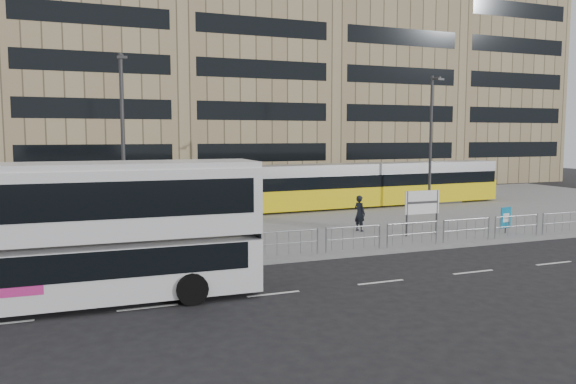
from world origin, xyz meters
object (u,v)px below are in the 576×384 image
object	(u,v)px
pedestrian	(360,213)
lamp_post_west	(123,139)
double_decker_bus	(80,229)
lamp_post_east	(431,139)
tram	(341,186)
station_sign	(422,204)
traffic_light_west	(186,213)
ad_panel	(506,218)

from	to	relation	value
pedestrian	lamp_post_west	xyz separation A→B (m)	(-11.57, 2.13, 3.85)
double_decker_bus	lamp_post_east	bearing A→B (deg)	31.61
pedestrian	lamp_post_west	size ratio (longest dim) A/B	0.21
lamp_post_west	lamp_post_east	bearing A→B (deg)	8.19
double_decker_bus	lamp_post_west	bearing A→B (deg)	78.74
tram	pedestrian	bearing A→B (deg)	-113.62
double_decker_bus	station_sign	size ratio (longest dim) A/B	4.85
station_sign	traffic_light_west	bearing A→B (deg)	-170.99
station_sign	traffic_light_west	world-z (taller)	traffic_light_west
double_decker_bus	traffic_light_west	bearing A→B (deg)	44.55
pedestrian	lamp_post_east	bearing A→B (deg)	-75.26
double_decker_bus	traffic_light_west	distance (m)	5.41
tram	ad_panel	bearing A→B (deg)	-77.28
traffic_light_west	lamp_post_east	distance (m)	20.00
tram	lamp_post_east	world-z (taller)	lamp_post_east
ad_panel	pedestrian	world-z (taller)	pedestrian
ad_panel	double_decker_bus	bearing A→B (deg)	-176.36
lamp_post_east	lamp_post_west	bearing A→B (deg)	-171.81
tram	pedestrian	size ratio (longest dim) A/B	13.76
lamp_post_east	station_sign	bearing A→B (deg)	-127.86
station_sign	lamp_post_east	xyz separation A→B (m)	(5.54, 7.12, 3.21)
station_sign	lamp_post_east	world-z (taller)	lamp_post_east
tram	lamp_post_east	size ratio (longest dim) A/B	2.94
double_decker_bus	traffic_light_west	xyz separation A→B (m)	(3.94, 3.71, -0.21)
tram	traffic_light_west	xyz separation A→B (m)	(-13.09, -12.69, 0.46)
lamp_post_east	pedestrian	bearing A→B (deg)	-147.87
double_decker_bus	lamp_post_east	xyz separation A→B (m)	(21.62, 12.64, 2.57)
ad_panel	traffic_light_west	size ratio (longest dim) A/B	0.43
station_sign	traffic_light_west	xyz separation A→B (m)	(-12.14, -1.81, 0.42)
double_decker_bus	ad_panel	xyz separation A→B (m)	(20.40, 4.44, -1.41)
double_decker_bus	ad_panel	size ratio (longest dim) A/B	8.12
traffic_light_west	double_decker_bus	bearing A→B (deg)	-117.40
station_sign	pedestrian	xyz separation A→B (m)	(-2.31, 2.19, -0.62)
ad_panel	pedestrian	size ratio (longest dim) A/B	0.71
ad_panel	traffic_light_west	xyz separation A→B (m)	(-16.46, -0.73, 1.20)
pedestrian	lamp_post_west	bearing A→B (deg)	62.17
lamp_post_west	traffic_light_west	bearing A→B (deg)	-74.11
tram	ad_panel	size ratio (longest dim) A/B	19.27
ad_panel	lamp_post_west	size ratio (longest dim) A/B	0.15
traffic_light_west	ad_panel	bearing A→B (deg)	21.89
tram	lamp_post_west	world-z (taller)	lamp_post_west
tram	station_sign	bearing A→B (deg)	-98.01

